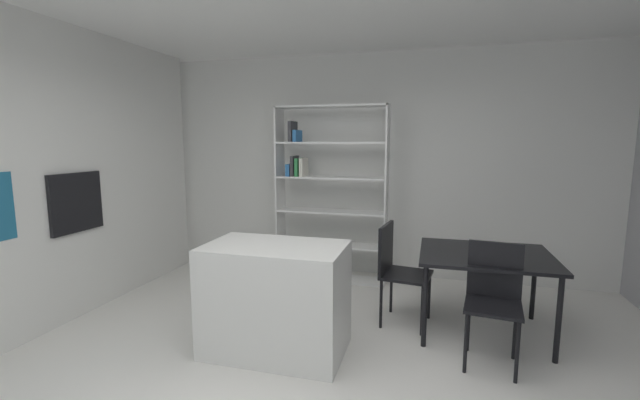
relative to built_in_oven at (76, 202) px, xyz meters
The scene contains 8 objects.
ground_plane 2.73m from the built_in_oven, 15.19° to the right, with size 8.50×8.50×0.00m, color silver.
back_partition 3.20m from the built_in_oven, 41.42° to the left, with size 6.19×0.06×2.82m, color silver.
built_in_oven is the anchor object (origin of this frame).
kitchen_island 2.23m from the built_in_oven, ahead, with size 1.13×0.69×0.90m, color silver.
open_bookshelf 2.66m from the built_in_oven, 40.01° to the left, with size 1.37×0.31×2.15m.
dining_table 3.88m from the built_in_oven, ahead, with size 1.13×0.96×0.74m.
dining_chair_island_side 3.14m from the built_in_oven, 12.47° to the left, with size 0.50×0.51×0.95m.
dining_chair_near 3.85m from the built_in_oven, ahead, with size 0.46×0.47×0.94m.
Camera 1 is at (0.92, -2.53, 1.73)m, focal length 23.19 mm.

